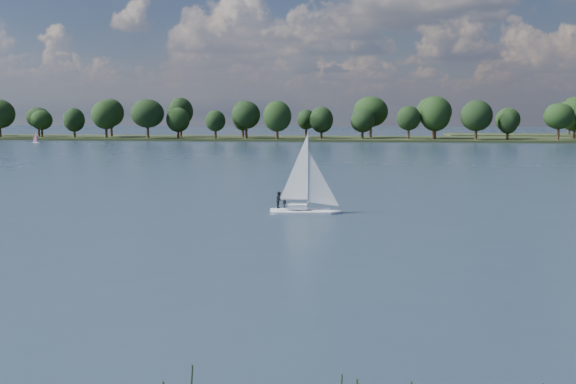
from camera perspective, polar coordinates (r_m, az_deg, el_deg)
The scene contains 5 objects.
ground at distance 125.54m, azimuth -0.25°, elevation 2.63°, with size 700.00×700.00×0.00m, color #233342.
far_shore at distance 236.89m, azimuth 3.21°, elevation 4.69°, with size 660.00×40.00×1.50m, color black.
sailboat at distance 61.54m, azimuth 1.17°, elevation 0.18°, with size 6.44×2.56×8.24m.
dinghy_pink at distance 225.10m, azimuth -21.46°, elevation 4.32°, with size 2.51×1.15×3.90m.
treeline at distance 233.95m, azimuth 0.59°, elevation 6.66°, with size 562.89×74.05×18.88m.
Camera 1 is at (15.92, -24.16, 9.64)m, focal length 40.00 mm.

